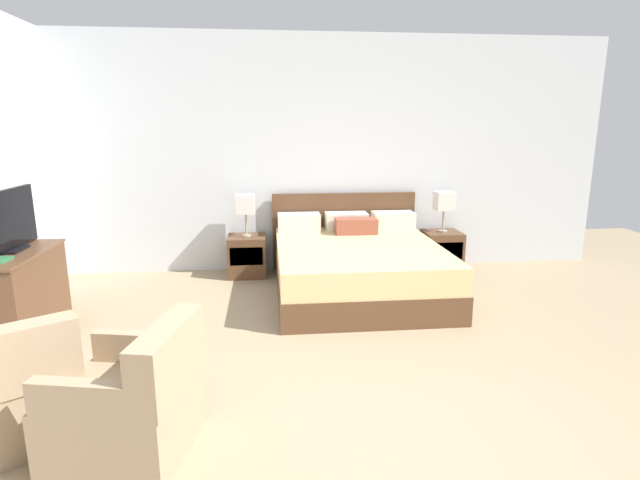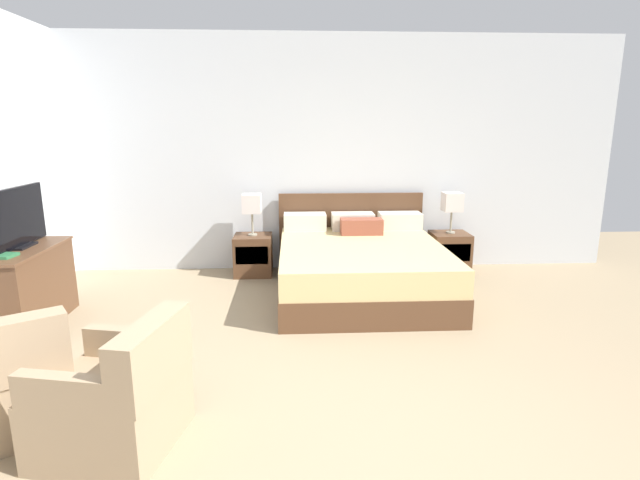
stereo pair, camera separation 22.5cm
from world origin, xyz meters
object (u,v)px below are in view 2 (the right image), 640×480
(tv, at_px, (17,219))
(armchair_companion, at_px, (118,400))
(dresser, at_px, (21,287))
(table_lamp_left, at_px, (252,204))
(table_lamp_right, at_px, (452,203))
(nightstand_right, at_px, (449,252))
(bed, at_px, (360,266))
(nightstand_left, at_px, (253,255))
(armchair_by_window, at_px, (3,386))

(tv, bearing_deg, armchair_companion, -52.58)
(dresser, distance_m, armchair_companion, 2.33)
(table_lamp_left, relative_size, table_lamp_right, 1.00)
(nightstand_right, xyz_separation_m, table_lamp_right, (-0.00, 0.00, 0.62))
(bed, distance_m, dresser, 3.25)
(nightstand_left, xyz_separation_m, table_lamp_right, (2.42, 0.00, 0.62))
(table_lamp_right, xyz_separation_m, dresser, (-4.37, -1.51, -0.49))
(table_lamp_right, height_order, tv, tv)
(tv, relative_size, armchair_by_window, 0.96)
(table_lamp_left, bearing_deg, nightstand_right, -0.03)
(bed, bearing_deg, armchair_by_window, -135.38)
(bed, bearing_deg, dresser, -166.30)
(table_lamp_left, bearing_deg, nightstand_left, -90.00)
(table_lamp_right, distance_m, dresser, 4.65)
(bed, relative_size, table_lamp_left, 4.14)
(table_lamp_left, relative_size, armchair_by_window, 0.53)
(table_lamp_left, height_order, armchair_by_window, table_lamp_left)
(nightstand_left, relative_size, dresser, 0.46)
(table_lamp_right, distance_m, tv, 4.60)
(dresser, relative_size, armchair_companion, 1.30)
(bed, distance_m, table_lamp_left, 1.53)
(table_lamp_right, relative_size, armchair_by_window, 0.53)
(table_lamp_left, distance_m, table_lamp_right, 2.42)
(table_lamp_right, relative_size, dresser, 0.47)
(tv, bearing_deg, bed, 12.49)
(table_lamp_right, xyz_separation_m, tv, (-4.36, -1.44, 0.11))
(bed, bearing_deg, table_lamp_left, 148.50)
(bed, relative_size, nightstand_left, 4.25)
(nightstand_right, xyz_separation_m, dresser, (-4.37, -1.51, 0.13))
(nightstand_right, distance_m, armchair_by_window, 4.81)
(nightstand_right, distance_m, table_lamp_right, 0.62)
(table_lamp_left, height_order, armchair_companion, table_lamp_left)
(armchair_companion, bearing_deg, table_lamp_right, 48.76)
(table_lamp_left, bearing_deg, armchair_companion, -98.53)
(nightstand_left, bearing_deg, armchair_by_window, -111.26)
(bed, distance_m, armchair_companion, 3.10)
(table_lamp_right, height_order, armchair_companion, table_lamp_right)
(nightstand_left, distance_m, armchair_companion, 3.37)
(table_lamp_right, relative_size, tv, 0.55)
(bed, distance_m, tv, 3.30)
(nightstand_left, xyz_separation_m, armchair_companion, (-0.50, -3.33, 0.04))
(nightstand_left, distance_m, nightstand_right, 2.42)
(nightstand_left, bearing_deg, tv, -143.49)
(nightstand_right, height_order, armchair_companion, armchair_companion)
(bed, height_order, table_lamp_left, table_lamp_left)
(dresser, bearing_deg, armchair_companion, -51.47)
(tv, height_order, armchair_by_window, tv)
(bed, height_order, tv, tv)
(bed, height_order, nightstand_left, bed)
(armchair_companion, bearing_deg, nightstand_right, 48.74)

